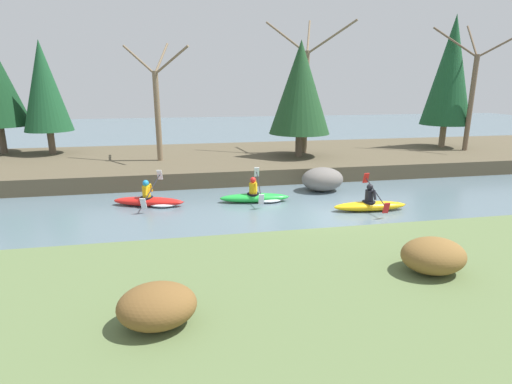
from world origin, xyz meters
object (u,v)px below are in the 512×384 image
Objects in this scene: kayaker_lead at (370,205)px; kayaker_middle at (257,197)px; kayaker_trailing at (151,201)px; boulder_midstream at (322,179)px.

kayaker_middle is at bearing 157.85° from kayaker_lead.
kayaker_trailing is 1.53× the size of boulder_midstream.
kayaker_middle is 3.31m from boulder_midstream.
kayaker_middle and kayaker_trailing have the same top height.
boulder_midstream is (7.15, 0.92, 0.31)m from kayaker_trailing.
kayaker_lead is at bearing -75.72° from boulder_midstream.
kayaker_lead is 8.19m from kayaker_trailing.
kayaker_trailing is (-4.06, 0.23, 0.00)m from kayaker_middle.
boulder_midstream is at bearing 23.55° from kayaker_trailing.
kayaker_trailing is at bearing 168.82° from kayaker_lead.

